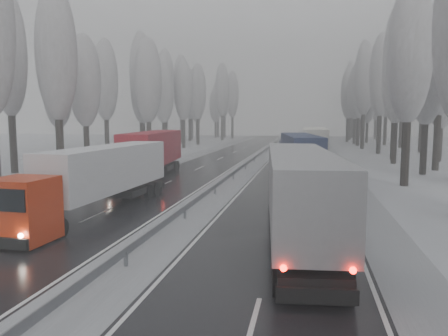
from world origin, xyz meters
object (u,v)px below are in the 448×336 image
(truck_grey_tarp, at_px, (298,188))
(box_truck_distant, at_px, (304,137))
(truck_blue_box, at_px, (299,153))
(truck_cream_box, at_px, (314,143))
(truck_red_white, at_px, (100,175))
(truck_red_red, at_px, (150,152))

(truck_grey_tarp, bearing_deg, box_truck_distant, 84.85)
(truck_blue_box, bearing_deg, truck_cream_box, 75.47)
(box_truck_distant, height_order, truck_red_white, truck_red_white)
(truck_grey_tarp, height_order, box_truck_distant, truck_grey_tarp)
(box_truck_distant, bearing_deg, truck_grey_tarp, -85.26)
(truck_red_red, bearing_deg, truck_cream_box, 43.68)
(truck_grey_tarp, distance_m, truck_blue_box, 21.29)
(truck_grey_tarp, relative_size, truck_blue_box, 1.01)
(truck_blue_box, bearing_deg, truck_red_white, -130.34)
(truck_blue_box, xyz_separation_m, truck_red_red, (-13.12, -3.87, 0.14))
(truck_blue_box, relative_size, truck_cream_box, 0.94)
(truck_cream_box, height_order, truck_red_white, truck_cream_box)
(truck_grey_tarp, distance_m, truck_red_white, 12.18)
(truck_cream_box, distance_m, truck_red_white, 33.50)
(truck_blue_box, relative_size, box_truck_distant, 2.31)
(truck_grey_tarp, xyz_separation_m, truck_red_white, (-11.58, 3.79, -0.15))
(truck_blue_box, height_order, truck_red_white, truck_blue_box)
(box_truck_distant, bearing_deg, truck_red_red, -97.17)
(truck_cream_box, relative_size, truck_red_white, 1.13)
(truck_grey_tarp, relative_size, truck_red_white, 1.07)
(truck_blue_box, relative_size, truck_red_white, 1.06)
(truck_blue_box, distance_m, truck_cream_box, 13.58)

